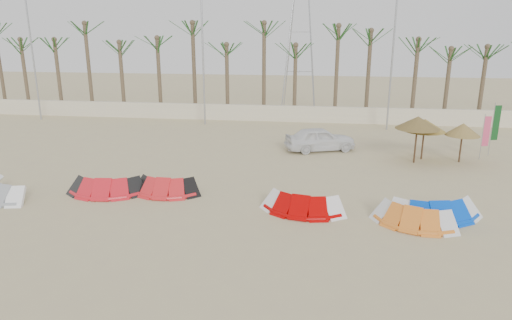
# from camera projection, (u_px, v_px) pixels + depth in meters

# --- Properties ---
(ground) EXTENTS (120.00, 120.00, 0.00)m
(ground) POSITION_uv_depth(u_px,v_px,m) (233.00, 241.00, 16.31)
(ground) COLOR tan
(ground) RESTS_ON ground
(boundary_wall) EXTENTS (60.00, 0.30, 1.30)m
(boundary_wall) POSITION_uv_depth(u_px,v_px,m) (283.00, 114.00, 37.07)
(boundary_wall) COLOR beige
(boundary_wall) RESTS_ON ground
(palm_line) EXTENTS (52.00, 4.00, 7.70)m
(palm_line) POSITION_uv_depth(u_px,v_px,m) (294.00, 40.00, 36.80)
(palm_line) COLOR brown
(palm_line) RESTS_ON ground
(lamp_a) EXTENTS (1.25, 0.14, 11.00)m
(lamp_a) POSITION_uv_depth(u_px,v_px,m) (32.00, 49.00, 36.35)
(lamp_a) COLOR #A5A8AD
(lamp_a) RESTS_ON ground
(lamp_b) EXTENTS (1.25, 0.14, 11.00)m
(lamp_b) POSITION_uv_depth(u_px,v_px,m) (203.00, 50.00, 34.52)
(lamp_b) COLOR #A5A8AD
(lamp_b) RESTS_ON ground
(lamp_c) EXTENTS (1.25, 0.14, 11.00)m
(lamp_c) POSITION_uv_depth(u_px,v_px,m) (393.00, 51.00, 32.69)
(lamp_c) COLOR #A5A8AD
(lamp_c) RESTS_ON ground
(pylon) EXTENTS (3.00, 3.00, 14.00)m
(pylon) POSITION_uv_depth(u_px,v_px,m) (298.00, 109.00, 42.83)
(pylon) COLOR #A5A8AD
(pylon) RESTS_ON ground
(kite_grey) EXTENTS (3.64, 2.77, 0.90)m
(kite_grey) POSITION_uv_depth(u_px,v_px,m) (6.00, 188.00, 20.52)
(kite_grey) COLOR #94999E
(kite_grey) RESTS_ON ground
(kite_red_left) EXTENTS (3.59, 1.82, 0.90)m
(kite_red_left) POSITION_uv_depth(u_px,v_px,m) (109.00, 184.00, 21.05)
(kite_red_left) COLOR red
(kite_red_left) RESTS_ON ground
(kite_red_mid) EXTENTS (3.14, 1.59, 0.90)m
(kite_red_mid) POSITION_uv_depth(u_px,v_px,m) (167.00, 184.00, 21.04)
(kite_red_mid) COLOR red
(kite_red_mid) RESTS_ON ground
(kite_red_right) EXTENTS (3.60, 2.08, 0.90)m
(kite_red_right) POSITION_uv_depth(u_px,v_px,m) (303.00, 201.00, 18.99)
(kite_red_right) COLOR #AD0000
(kite_red_right) RESTS_ON ground
(kite_orange) EXTENTS (3.54, 2.48, 0.90)m
(kite_orange) POSITION_uv_depth(u_px,v_px,m) (412.00, 213.00, 17.72)
(kite_orange) COLOR orange
(kite_orange) RESTS_ON ground
(kite_blue) EXTENTS (3.86, 2.10, 0.90)m
(kite_blue) POSITION_uv_depth(u_px,v_px,m) (433.00, 206.00, 18.45)
(kite_blue) COLOR blue
(kite_blue) RESTS_ON ground
(parasol_left) EXTENTS (2.42, 2.42, 2.66)m
(parasol_left) POSITION_uv_depth(u_px,v_px,m) (418.00, 123.00, 25.20)
(parasol_left) COLOR #4C331E
(parasol_left) RESTS_ON ground
(parasol_mid) EXTENTS (2.35, 2.35, 2.37)m
(parasol_mid) POSITION_uv_depth(u_px,v_px,m) (425.00, 125.00, 25.97)
(parasol_mid) COLOR #4C331E
(parasol_mid) RESTS_ON ground
(parasol_right) EXTENTS (1.90, 1.90, 2.25)m
(parasol_right) POSITION_uv_depth(u_px,v_px,m) (463.00, 130.00, 25.40)
(parasol_right) COLOR #4C331E
(parasol_right) RESTS_ON ground
(flag_pink) EXTENTS (0.45, 0.13, 2.67)m
(flag_pink) POSITION_uv_depth(u_px,v_px,m) (486.00, 133.00, 26.01)
(flag_pink) COLOR #A5A8AD
(flag_pink) RESTS_ON ground
(flag_green) EXTENTS (0.45, 0.11, 3.19)m
(flag_green) POSITION_uv_depth(u_px,v_px,m) (495.00, 124.00, 26.74)
(flag_green) COLOR #A5A8AD
(flag_green) RESTS_ON ground
(car) EXTENTS (4.63, 3.09, 1.47)m
(car) POSITION_uv_depth(u_px,v_px,m) (320.00, 139.00, 28.19)
(car) COLOR white
(car) RESTS_ON ground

